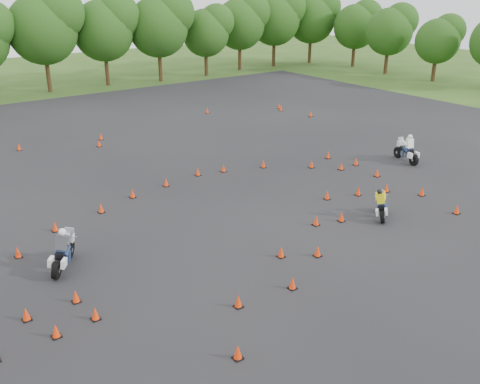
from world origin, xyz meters
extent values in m
plane|color=#2D5119|center=(0.00, 0.00, 0.00)|extent=(140.00, 140.00, 0.00)
plane|color=black|center=(0.00, 6.00, 0.01)|extent=(62.00, 62.00, 0.00)
cone|color=red|center=(-5.61, 21.35, 0.23)|extent=(0.26, 0.26, 0.45)
cone|color=red|center=(16.71, 16.70, 0.23)|extent=(0.26, 0.26, 0.45)
cone|color=red|center=(-7.82, 7.52, 0.23)|extent=(0.26, 0.26, 0.45)
cone|color=red|center=(16.61, 20.64, 0.23)|extent=(0.26, 0.26, 0.45)
cone|color=red|center=(8.14, 1.77, 0.23)|extent=(0.26, 0.26, 0.45)
cone|color=red|center=(-3.20, 9.14, 0.23)|extent=(0.26, 0.26, 0.45)
cone|color=red|center=(8.58, -2.15, 0.23)|extent=(0.26, 0.26, 0.45)
cone|color=red|center=(-0.96, 18.97, 0.23)|extent=(0.26, 0.26, 0.45)
cone|color=red|center=(1.37, 10.00, 0.23)|extent=(0.26, 0.26, 0.45)
cone|color=red|center=(-4.71, -2.29, 0.23)|extent=(0.26, 0.26, 0.45)
cone|color=red|center=(9.65, 3.69, 0.23)|extent=(0.26, 0.26, 0.45)
cone|color=red|center=(-0.17, 20.52, 0.23)|extent=(0.26, 0.26, 0.45)
cone|color=red|center=(9.22, 0.31, 0.23)|extent=(0.26, 0.26, 0.45)
cone|color=red|center=(-9.87, 5.97, 0.23)|extent=(0.26, 0.26, 0.45)
cone|color=red|center=(-6.34, -4.49, 0.23)|extent=(0.26, 0.26, 0.45)
cone|color=red|center=(5.34, 8.86, 0.23)|extent=(0.26, 0.26, 0.45)
cone|color=red|center=(6.55, 2.34, 0.23)|extent=(0.26, 0.26, 0.45)
cone|color=red|center=(-9.15, 1.36, 0.23)|extent=(0.26, 0.26, 0.45)
cone|color=red|center=(2.15, 0.96, 0.23)|extent=(0.26, 0.26, 0.45)
cone|color=red|center=(10.21, 5.81, 0.23)|extent=(0.26, 0.26, 0.45)
cone|color=red|center=(-5.30, 8.27, 0.23)|extent=(0.26, 0.26, 0.45)
cone|color=red|center=(7.67, 7.09, 0.23)|extent=(0.26, 0.26, 0.45)
cone|color=red|center=(-0.97, 9.57, 0.23)|extent=(0.26, 0.26, 0.45)
cone|color=red|center=(0.09, -1.26, 0.23)|extent=(0.26, 0.26, 0.45)
cone|color=red|center=(-9.00, -0.04, 0.23)|extent=(0.26, 0.26, 0.45)
cone|color=red|center=(4.84, 2.93, 0.23)|extent=(0.26, 0.26, 0.45)
cone|color=red|center=(-10.87, 1.29, 0.23)|extent=(0.26, 0.26, 0.45)
cone|color=red|center=(2.94, 9.65, 0.23)|extent=(0.26, 0.26, 0.45)
cone|color=red|center=(10.44, 22.90, 0.23)|extent=(0.26, 0.26, 0.45)
cone|color=red|center=(-10.38, -0.21, 0.23)|extent=(0.26, 0.26, 0.45)
cone|color=red|center=(16.14, 19.89, 0.23)|extent=(0.26, 0.26, 0.45)
cone|color=red|center=(8.84, 5.75, 0.23)|extent=(0.26, 0.26, 0.45)
cone|color=red|center=(-2.40, -2.52, 0.23)|extent=(0.26, 0.26, 0.45)
cone|color=red|center=(9.80, 7.79, 0.23)|extent=(0.26, 0.26, 0.45)
cone|color=red|center=(-1.16, -0.42, 0.23)|extent=(0.26, 0.26, 0.45)
cone|color=red|center=(3.42, 0.57, 0.23)|extent=(0.26, 0.26, 0.45)
camera|label=1|loc=(-14.06, -15.06, 10.58)|focal=40.00mm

